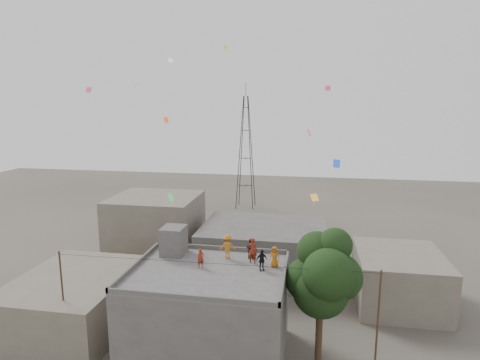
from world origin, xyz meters
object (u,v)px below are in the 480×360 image
object	(u,v)px
person_red_adult	(253,250)
stair_head_box	(174,240)
transmission_tower	(246,152)
tree	(324,276)
person_dark_adult	(262,260)

from	to	relation	value
person_red_adult	stair_head_box	bearing A→B (deg)	-4.24
transmission_tower	person_red_adult	bearing A→B (deg)	-80.13
stair_head_box	tree	distance (m)	10.80
stair_head_box	person_red_adult	size ratio (longest dim) A/B	1.13
transmission_tower	person_red_adult	distance (m)	38.72
person_dark_adult	person_red_adult	bearing A→B (deg)	95.02
transmission_tower	person_red_adult	xyz separation A→B (m)	(6.63, -38.09, -2.08)
stair_head_box	transmission_tower	world-z (taller)	transmission_tower
person_red_adult	person_dark_adult	world-z (taller)	person_red_adult
tree	stair_head_box	bearing A→B (deg)	169.26
tree	transmission_tower	size ratio (longest dim) A/B	0.45
person_dark_adult	transmission_tower	bearing A→B (deg)	72.27
tree	person_dark_adult	bearing A→B (deg)	177.74
transmission_tower	person_dark_adult	bearing A→B (deg)	-79.33
tree	person_red_adult	bearing A→B (deg)	164.48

